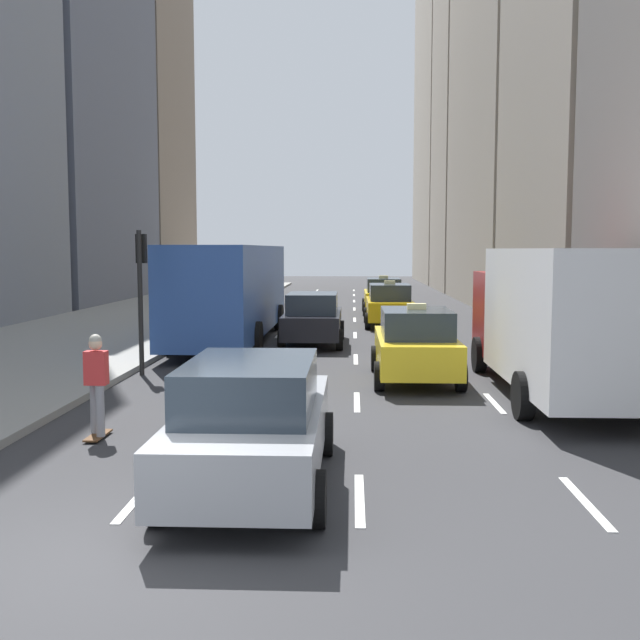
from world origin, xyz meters
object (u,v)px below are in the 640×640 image
object	(u,v)px
city_bus	(231,289)
traffic_light_pole	(141,278)
taxi_third	(389,305)
sedan_black_near	(313,318)
skateboarder	(97,381)
taxi_second	(383,296)
sedan_silver_behind	(253,422)
box_truck	(557,317)
taxi_lead	(415,344)

from	to	relation	value
city_bus	traffic_light_pole	distance (m)	6.98
taxi_third	traffic_light_pole	size ratio (longest dim) A/B	1.22
sedan_black_near	skateboarder	bearing A→B (deg)	-103.25
taxi_second	traffic_light_pole	distance (m)	19.43
sedan_silver_behind	city_bus	size ratio (longest dim) A/B	0.41
box_truck	skateboarder	world-z (taller)	box_truck
sedan_black_near	traffic_light_pole	distance (m)	7.42
taxi_lead	skateboarder	bearing A→B (deg)	-135.17
skateboarder	sedan_silver_behind	bearing A→B (deg)	-39.66
taxi_lead	city_bus	size ratio (longest dim) A/B	0.38
sedan_silver_behind	traffic_light_pole	distance (m)	9.72
sedan_silver_behind	box_truck	size ratio (longest dim) A/B	0.57
sedan_black_near	sedan_silver_behind	xyz separation A→B (m)	(0.00, -14.83, 0.00)
skateboarder	city_bus	bearing A→B (deg)	89.52
taxi_second	box_truck	distance (m)	20.84
box_truck	sedan_black_near	bearing A→B (deg)	123.18
box_truck	skateboarder	size ratio (longest dim) A/B	4.81
taxi_third	taxi_lead	bearing A→B (deg)	-90.00
taxi_third	city_bus	bearing A→B (deg)	-136.76
sedan_silver_behind	sedan_black_near	bearing A→B (deg)	90.00
sedan_black_near	skateboarder	size ratio (longest dim) A/B	2.66
taxi_lead	sedan_silver_behind	world-z (taller)	taxi_lead
sedan_black_near	box_truck	bearing A→B (deg)	-56.82
taxi_lead	taxi_second	size ratio (longest dim) A/B	1.00
taxi_second	box_truck	world-z (taller)	box_truck
skateboarder	traffic_light_pole	bearing A→B (deg)	99.24
taxi_third	sedan_black_near	bearing A→B (deg)	-114.84
taxi_third	skateboarder	bearing A→B (deg)	-107.22
taxi_lead	city_bus	xyz separation A→B (m)	(-5.61, 7.49, 0.91)
taxi_second	city_bus	world-z (taller)	city_bus
taxi_lead	sedan_black_near	distance (m)	7.28
sedan_black_near	box_truck	world-z (taller)	box_truck
taxi_lead	traffic_light_pole	size ratio (longest dim) A/B	1.22
sedan_silver_behind	skateboarder	distance (m)	3.80
taxi_second	taxi_third	world-z (taller)	same
city_bus	box_truck	xyz separation A→B (m)	(8.41, -9.34, -0.08)
box_truck	taxi_second	bearing A→B (deg)	97.73
taxi_second	skateboarder	size ratio (longest dim) A/B	2.52
city_bus	traffic_light_pole	xyz separation A→B (m)	(-1.14, -6.86, 0.62)
taxi_lead	sedan_black_near	xyz separation A→B (m)	(-2.80, 6.72, -0.01)
taxi_third	box_truck	size ratio (longest dim) A/B	0.52
taxi_second	sedan_silver_behind	size ratio (longest dim) A/B	0.92
taxi_third	sedan_black_near	size ratio (longest dim) A/B	0.95
city_bus	box_truck	distance (m)	12.57
skateboarder	taxi_third	bearing A→B (deg)	72.78
taxi_second	sedan_black_near	bearing A→B (deg)	-103.06
sedan_black_near	city_bus	xyz separation A→B (m)	(-2.81, 0.77, 0.92)
sedan_black_near	city_bus	distance (m)	3.06
taxi_second	traffic_light_pole	world-z (taller)	traffic_light_pole
sedan_black_near	city_bus	bearing A→B (deg)	164.65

